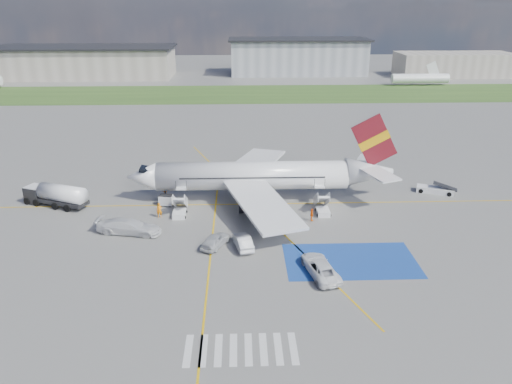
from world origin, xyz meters
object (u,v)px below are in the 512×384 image
at_px(fuel_tanker, 56,197).
at_px(belt_loader, 435,190).
at_px(car_silver_b, 243,241).
at_px(van_white_a, 320,265).
at_px(van_white_b, 129,224).
at_px(airliner, 263,176).
at_px(gpu_cart, 166,201).
at_px(car_silver_a, 215,240).

bearing_deg(fuel_tanker, belt_loader, 26.54).
bearing_deg(car_silver_b, van_white_a, 129.39).
bearing_deg(van_white_a, car_silver_b, -49.19).
xyz_separation_m(car_silver_b, van_white_b, (-13.47, 4.13, 0.40)).
bearing_deg(van_white_a, airliner, -88.38).
xyz_separation_m(fuel_tanker, belt_loader, (52.68, 2.93, -0.90)).
height_order(fuel_tanker, car_silver_b, fuel_tanker).
xyz_separation_m(gpu_cart, van_white_a, (17.95, -18.50, 0.29)).
bearing_deg(airliner, van_white_a, -76.85).
xyz_separation_m(fuel_tanker, van_white_b, (11.37, -8.76, -0.16)).
bearing_deg(car_silver_a, car_silver_b, -159.37).
relative_size(car_silver_a, van_white_b, 0.76).
xyz_separation_m(fuel_tanker, van_white_a, (32.62, -18.90, -0.33)).
bearing_deg(van_white_b, belt_loader, -62.56).
height_order(gpu_cart, belt_loader, belt_loader).
distance_m(fuel_tanker, car_silver_a, 25.12).
relative_size(fuel_tanker, belt_loader, 1.65).
distance_m(car_silver_a, car_silver_b, 3.09).
distance_m(gpu_cart, car_silver_b, 16.11).
relative_size(airliner, gpu_cart, 18.46).
bearing_deg(car_silver_a, belt_loader, -125.71).
relative_size(belt_loader, car_silver_b, 1.23).
distance_m(gpu_cart, van_white_b, 9.01).
bearing_deg(gpu_cart, belt_loader, 15.44).
bearing_deg(belt_loader, gpu_cart, -153.18).
height_order(van_white_a, van_white_b, van_white_b).
xyz_separation_m(gpu_cart, car_silver_b, (10.17, -12.50, 0.07)).
bearing_deg(car_silver_a, van_white_a, 177.26).
xyz_separation_m(car_silver_a, van_white_b, (-10.41, 3.75, 0.39)).
bearing_deg(belt_loader, car_silver_b, -128.56).
height_order(gpu_cart, van_white_b, van_white_b).
relative_size(gpu_cart, belt_loader, 0.35).
xyz_separation_m(fuel_tanker, gpu_cart, (14.67, -0.39, -0.63)).
distance_m(belt_loader, van_white_a, 29.65).
bearing_deg(car_silver_b, van_white_b, -30.00).
distance_m(fuel_tanker, van_white_b, 14.35).
bearing_deg(car_silver_b, car_silver_a, -20.07).
bearing_deg(airliner, van_white_b, -147.59).
bearing_deg(gpu_cart, car_silver_b, -40.41).
distance_m(gpu_cart, van_white_a, 25.78).
height_order(car_silver_b, van_white_a, van_white_a).
bearing_deg(airliner, car_silver_b, -101.53).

